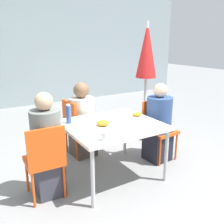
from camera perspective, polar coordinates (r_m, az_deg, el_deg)
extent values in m
plane|color=gray|center=(3.42, 0.00, -14.25)|extent=(24.00, 24.00, 0.00)
cube|color=#89999E|center=(7.09, -19.37, 13.46)|extent=(10.00, 0.20, 3.00)
cube|color=silver|center=(3.12, 0.00, -3.00)|extent=(1.14, 1.03, 0.04)
cylinder|color=#B7B7B7|center=(2.68, -4.43, -14.99)|extent=(0.04, 0.04, 0.69)
cylinder|color=#B7B7B7|center=(3.21, 12.27, -9.78)|extent=(0.04, 0.04, 0.69)
cylinder|color=#B7B7B7|center=(3.43, -11.42, -7.99)|extent=(0.04, 0.04, 0.69)
cylinder|color=#B7B7B7|center=(3.86, 2.98, -4.89)|extent=(0.04, 0.04, 0.69)
cube|color=#E54C14|center=(2.94, -15.31, -10.68)|extent=(0.42, 0.42, 0.04)
cube|color=#E54C14|center=(2.68, -14.71, -7.90)|extent=(0.40, 0.05, 0.42)
cylinder|color=#E54C14|center=(3.16, -18.85, -13.58)|extent=(0.03, 0.03, 0.41)
cylinder|color=#E54C14|center=(3.22, -12.78, -12.48)|extent=(0.03, 0.03, 0.41)
cylinder|color=#E54C14|center=(2.87, -17.52, -16.70)|extent=(0.03, 0.03, 0.41)
cylinder|color=#E54C14|center=(2.94, -10.80, -15.39)|extent=(0.03, 0.03, 0.41)
cube|color=#383842|center=(3.04, -14.08, -13.98)|extent=(0.31, 0.31, 0.45)
cylinder|color=slate|center=(2.83, -14.78, -5.07)|extent=(0.33, 0.33, 0.56)
sphere|color=tan|center=(2.72, -15.35, 2.37)|extent=(0.20, 0.20, 0.20)
cube|color=#E54C14|center=(3.75, 11.03, -4.39)|extent=(0.42, 0.42, 0.04)
cube|color=#E54C14|center=(3.80, 9.26, -0.36)|extent=(0.40, 0.06, 0.42)
cylinder|color=#E54C14|center=(3.85, 14.46, -7.70)|extent=(0.03, 0.03, 0.41)
cylinder|color=#E54C14|center=(3.61, 10.87, -9.07)|extent=(0.03, 0.03, 0.41)
cylinder|color=#E54C14|center=(4.06, 10.83, -6.19)|extent=(0.03, 0.03, 0.41)
cylinder|color=#E54C14|center=(3.83, 7.23, -7.37)|extent=(0.03, 0.03, 0.41)
cube|color=black|center=(3.79, 10.33, -7.46)|extent=(0.35, 0.35, 0.45)
cylinder|color=navy|center=(3.63, 10.71, -0.53)|extent=(0.36, 0.36, 0.50)
sphere|color=beige|center=(3.55, 11.00, 4.90)|extent=(0.20, 0.20, 0.20)
cube|color=#E54C14|center=(3.86, -7.12, -3.58)|extent=(0.43, 0.43, 0.04)
cube|color=#E54C14|center=(3.71, -9.70, -0.77)|extent=(0.07, 0.40, 0.42)
cylinder|color=#E54C14|center=(4.16, -6.09, -5.40)|extent=(0.03, 0.03, 0.41)
cylinder|color=#E54C14|center=(3.89, -3.57, -6.92)|extent=(0.03, 0.03, 0.41)
cylinder|color=#E54C14|center=(4.02, -10.32, -6.39)|extent=(0.03, 0.03, 0.41)
cylinder|color=#E54C14|center=(3.73, -8.03, -8.07)|extent=(0.03, 0.03, 0.41)
cube|color=#473D33|center=(3.90, -6.65, -6.63)|extent=(0.36, 0.36, 0.45)
cylinder|color=beige|center=(3.74, -6.88, -0.18)|extent=(0.37, 0.37, 0.46)
sphere|color=brown|center=(3.66, -7.06, 4.99)|extent=(0.23, 0.23, 0.23)
cylinder|color=#333333|center=(4.67, 7.22, -5.35)|extent=(0.36, 0.36, 0.05)
cylinder|color=#BCBCBC|center=(4.41, 7.68, 6.69)|extent=(0.04, 0.04, 2.03)
cone|color=red|center=(4.35, 7.96, 13.88)|extent=(0.36, 0.36, 0.92)
cylinder|color=white|center=(3.01, -2.12, -3.21)|extent=(0.28, 0.28, 0.01)
ellipsoid|color=orange|center=(2.99, -2.13, -2.53)|extent=(0.15, 0.15, 0.06)
cylinder|color=white|center=(3.39, 5.75, -1.00)|extent=(0.22, 0.22, 0.01)
ellipsoid|color=orange|center=(3.38, 5.76, -0.50)|extent=(0.12, 0.12, 0.05)
cylinder|color=#334C8E|center=(3.14, -9.89, -0.57)|extent=(0.07, 0.07, 0.22)
cylinder|color=white|center=(3.11, -9.99, 1.58)|extent=(0.05, 0.05, 0.02)
cylinder|color=silver|center=(2.60, -1.67, -5.49)|extent=(0.08, 0.08, 0.09)
cylinder|color=white|center=(3.04, 5.19, -2.70)|extent=(0.18, 0.18, 0.05)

